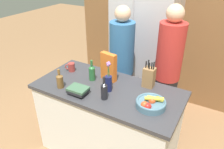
{
  "coord_description": "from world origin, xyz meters",
  "views": [
    {
      "loc": [
        1.01,
        -1.67,
        2.14
      ],
      "look_at": [
        0.0,
        0.09,
        1.03
      ],
      "focal_mm": 35.0,
      "sensor_mm": 36.0,
      "label": 1
    }
  ],
  "objects_px": {
    "bottle_oil": "(104,90)",
    "bottle_wine": "(92,72)",
    "flower_vase": "(108,82)",
    "bottle_vinegar": "(60,80)",
    "person_at_sink": "(122,62)",
    "cereal_box": "(109,67)",
    "book_stack": "(78,91)",
    "person_in_blue": "(168,67)",
    "knife_block": "(149,77)",
    "coffee_mug": "(71,67)",
    "fruit_bowl": "(151,103)",
    "refrigerator": "(144,42)"
  },
  "relations": [
    {
      "from": "knife_block",
      "to": "coffee_mug",
      "type": "relative_size",
      "value": 2.66
    },
    {
      "from": "bottle_wine",
      "to": "person_at_sink",
      "type": "relative_size",
      "value": 0.15
    },
    {
      "from": "book_stack",
      "to": "bottle_oil",
      "type": "bearing_deg",
      "value": 12.7
    },
    {
      "from": "cereal_box",
      "to": "coffee_mug",
      "type": "bearing_deg",
      "value": -174.61
    },
    {
      "from": "knife_block",
      "to": "person_in_blue",
      "type": "height_order",
      "value": "person_in_blue"
    },
    {
      "from": "coffee_mug",
      "to": "bottle_oil",
      "type": "relative_size",
      "value": 0.46
    },
    {
      "from": "refrigerator",
      "to": "bottle_wine",
      "type": "distance_m",
      "value": 1.17
    },
    {
      "from": "flower_vase",
      "to": "person_at_sink",
      "type": "bearing_deg",
      "value": 105.95
    },
    {
      "from": "flower_vase",
      "to": "bottle_wine",
      "type": "xyz_separation_m",
      "value": [
        -0.27,
        0.1,
        -0.01
      ]
    },
    {
      "from": "cereal_box",
      "to": "knife_block",
      "type": "bearing_deg",
      "value": 10.91
    },
    {
      "from": "knife_block",
      "to": "flower_vase",
      "type": "relative_size",
      "value": 0.91
    },
    {
      "from": "cereal_box",
      "to": "coffee_mug",
      "type": "relative_size",
      "value": 2.8
    },
    {
      "from": "flower_vase",
      "to": "bottle_oil",
      "type": "bearing_deg",
      "value": -75.14
    },
    {
      "from": "coffee_mug",
      "to": "flower_vase",
      "type": "bearing_deg",
      "value": -14.15
    },
    {
      "from": "flower_vase",
      "to": "person_in_blue",
      "type": "distance_m",
      "value": 0.83
    },
    {
      "from": "person_at_sink",
      "to": "flower_vase",
      "type": "bearing_deg",
      "value": -100.27
    },
    {
      "from": "fruit_bowl",
      "to": "person_at_sink",
      "type": "height_order",
      "value": "person_at_sink"
    },
    {
      "from": "refrigerator",
      "to": "fruit_bowl",
      "type": "xyz_separation_m",
      "value": [
        0.61,
        -1.31,
        -0.06
      ]
    },
    {
      "from": "bottle_vinegar",
      "to": "person_at_sink",
      "type": "distance_m",
      "value": 0.88
    },
    {
      "from": "fruit_bowl",
      "to": "bottle_vinegar",
      "type": "distance_m",
      "value": 0.96
    },
    {
      "from": "flower_vase",
      "to": "bottle_vinegar",
      "type": "distance_m",
      "value": 0.51
    },
    {
      "from": "bottle_vinegar",
      "to": "bottle_wine",
      "type": "distance_m",
      "value": 0.36
    },
    {
      "from": "book_stack",
      "to": "person_in_blue",
      "type": "bearing_deg",
      "value": 56.2
    },
    {
      "from": "flower_vase",
      "to": "cereal_box",
      "type": "height_order",
      "value": "flower_vase"
    },
    {
      "from": "refrigerator",
      "to": "person_in_blue",
      "type": "distance_m",
      "value": 0.75
    },
    {
      "from": "cereal_box",
      "to": "person_at_sink",
      "type": "height_order",
      "value": "person_at_sink"
    },
    {
      "from": "knife_block",
      "to": "person_at_sink",
      "type": "height_order",
      "value": "person_at_sink"
    },
    {
      "from": "flower_vase",
      "to": "book_stack",
      "type": "xyz_separation_m",
      "value": [
        -0.23,
        -0.21,
        -0.07
      ]
    },
    {
      "from": "cereal_box",
      "to": "refrigerator",
      "type": "bearing_deg",
      "value": 90.71
    },
    {
      "from": "refrigerator",
      "to": "flower_vase",
      "type": "relative_size",
      "value": 6.14
    },
    {
      "from": "bottle_oil",
      "to": "bottle_wine",
      "type": "distance_m",
      "value": 0.4
    },
    {
      "from": "book_stack",
      "to": "person_at_sink",
      "type": "xyz_separation_m",
      "value": [
        0.05,
        0.84,
        -0.02
      ]
    },
    {
      "from": "flower_vase",
      "to": "bottle_vinegar",
      "type": "xyz_separation_m",
      "value": [
        -0.47,
        -0.2,
        -0.02
      ]
    },
    {
      "from": "fruit_bowl",
      "to": "person_at_sink",
      "type": "bearing_deg",
      "value": 134.0
    },
    {
      "from": "bottle_wine",
      "to": "flower_vase",
      "type": "bearing_deg",
      "value": -20.69
    },
    {
      "from": "fruit_bowl",
      "to": "cereal_box",
      "type": "distance_m",
      "value": 0.65
    },
    {
      "from": "fruit_bowl",
      "to": "bottle_wine",
      "type": "relative_size",
      "value": 1.16
    },
    {
      "from": "coffee_mug",
      "to": "knife_block",
      "type": "bearing_deg",
      "value": 8.0
    },
    {
      "from": "coffee_mug",
      "to": "bottle_wine",
      "type": "distance_m",
      "value": 0.34
    },
    {
      "from": "refrigerator",
      "to": "coffee_mug",
      "type": "distance_m",
      "value": 1.21
    },
    {
      "from": "refrigerator",
      "to": "person_at_sink",
      "type": "xyz_separation_m",
      "value": [
        -0.05,
        -0.63,
        -0.08
      ]
    },
    {
      "from": "coffee_mug",
      "to": "person_at_sink",
      "type": "xyz_separation_m",
      "value": [
        0.43,
        0.48,
        -0.03
      ]
    },
    {
      "from": "knife_block",
      "to": "person_in_blue",
      "type": "bearing_deg",
      "value": 80.76
    },
    {
      "from": "bottle_oil",
      "to": "coffee_mug",
      "type": "bearing_deg",
      "value": 155.32
    },
    {
      "from": "knife_block",
      "to": "bottle_wine",
      "type": "xyz_separation_m",
      "value": [
        -0.6,
        -0.18,
        -0.02
      ]
    },
    {
      "from": "bottle_wine",
      "to": "bottle_vinegar",
      "type": "bearing_deg",
      "value": -123.81
    },
    {
      "from": "knife_block",
      "to": "bottle_oil",
      "type": "relative_size",
      "value": 1.23
    },
    {
      "from": "fruit_bowl",
      "to": "coffee_mug",
      "type": "xyz_separation_m",
      "value": [
        -1.09,
        0.2,
        0.01
      ]
    },
    {
      "from": "bottle_vinegar",
      "to": "bottle_wine",
      "type": "height_order",
      "value": "bottle_wine"
    },
    {
      "from": "fruit_bowl",
      "to": "person_in_blue",
      "type": "height_order",
      "value": "person_in_blue"
    }
  ]
}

